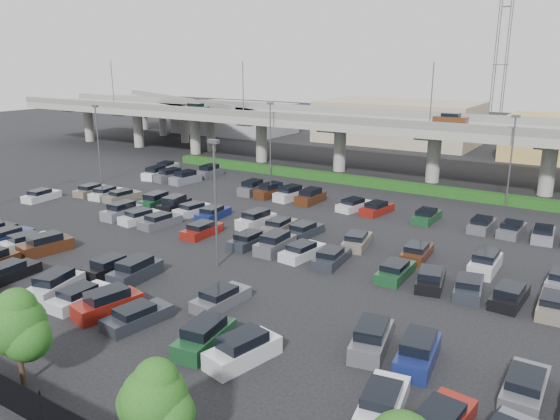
% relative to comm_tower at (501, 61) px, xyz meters
% --- Properties ---
extents(ground, '(280.00, 280.00, 0.00)m').
position_rel_comm_tower_xyz_m(ground, '(-4.00, -74.00, -15.61)').
color(ground, black).
extents(overpass, '(150.00, 13.00, 15.80)m').
position_rel_comm_tower_xyz_m(overpass, '(-4.18, -41.99, -8.64)').
color(overpass, gray).
rests_on(overpass, ground).
extents(on_ramp, '(50.93, 30.13, 8.80)m').
position_rel_comm_tower_xyz_m(on_ramp, '(-56.10, -30.95, -8.76)').
color(on_ramp, gray).
rests_on(on_ramp, ground).
extents(hedge, '(66.00, 1.60, 1.10)m').
position_rel_comm_tower_xyz_m(hedge, '(-4.00, -49.00, -15.06)').
color(hedge, '#103710').
rests_on(hedge, ground).
extents(parked_cars, '(63.05, 41.71, 1.67)m').
position_rel_comm_tower_xyz_m(parked_cars, '(-5.03, -77.38, -15.00)').
color(parked_cars, '#184424').
rests_on(parked_cars, ground).
extents(light_poles, '(66.90, 48.38, 10.30)m').
position_rel_comm_tower_xyz_m(light_poles, '(-8.12, -72.00, -9.37)').
color(light_poles, '#515056').
rests_on(light_poles, ground).
extents(distant_buildings, '(138.00, 24.00, 9.00)m').
position_rel_comm_tower_xyz_m(distant_buildings, '(8.38, -12.19, -11.87)').
color(distant_buildings, gray).
rests_on(distant_buildings, ground).
extents(comm_tower, '(2.40, 2.40, 30.00)m').
position_rel_comm_tower_xyz_m(comm_tower, '(0.00, 0.00, 0.00)').
color(comm_tower, '#515056').
rests_on(comm_tower, ground).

